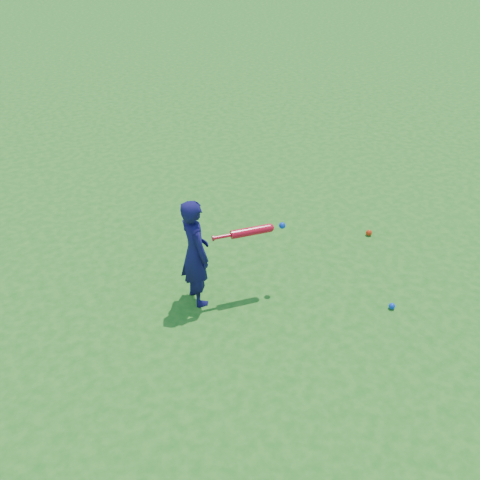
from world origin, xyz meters
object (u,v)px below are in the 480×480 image
at_px(ground_ball_blue, 392,306).
at_px(bat_swing, 254,231).
at_px(ground_ball_red, 369,233).
at_px(child, 195,253).

xyz_separation_m(ground_ball_blue, bat_swing, (-1.17, 1.00, 0.77)).
bearing_deg(bat_swing, ground_ball_blue, -30.95).
relative_size(ground_ball_red, ground_ball_blue, 1.14).
xyz_separation_m(child, ground_ball_blue, (1.79, -1.16, -0.59)).
bearing_deg(ground_ball_blue, bat_swing, 139.34).
distance_m(ground_ball_blue, bat_swing, 1.72).
xyz_separation_m(child, ground_ball_red, (2.53, 0.11, -0.59)).
bearing_deg(ground_ball_red, child, -177.51).
distance_m(child, bat_swing, 0.66).
distance_m(ground_ball_red, ground_ball_blue, 1.47).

